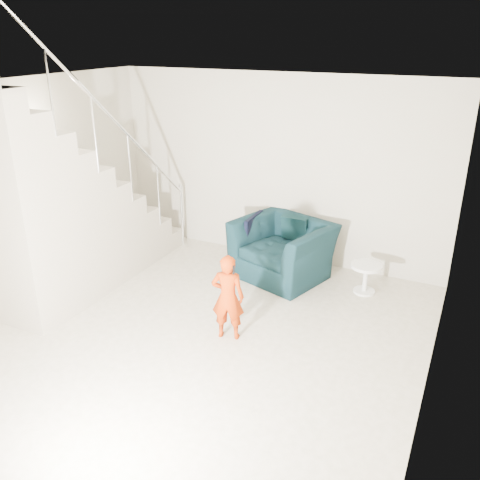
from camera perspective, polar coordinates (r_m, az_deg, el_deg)
name	(u,v)px	position (r m, az deg, el deg)	size (l,w,h in m)	color
floor	(180,347)	(5.71, -6.73, -11.86)	(5.50, 5.50, 0.00)	#9E947A
ceiling	(167,92)	(4.76, -8.25, 16.14)	(5.50, 5.50, 0.00)	silver
back_wall	(277,169)	(7.42, 4.19, 7.91)	(5.00, 5.00, 0.00)	#B4A793
right_wall	(441,283)	(4.35, 21.60, -4.48)	(5.50, 5.50, 0.00)	#B4A793
armchair	(283,250)	(7.07, 4.82, -1.07)	(1.21, 1.06, 0.79)	black
toddler	(228,297)	(5.60, -1.38, -6.44)	(0.37, 0.24, 1.00)	#902B04
side_table	(366,274)	(6.83, 13.94, -3.69)	(0.40, 0.40, 0.40)	white
staircase	(66,223)	(6.82, -18.97, 1.87)	(1.02, 3.03, 3.62)	#ADA089
cushion	(295,227)	(7.21, 6.17, 1.41)	(0.37, 0.11, 0.35)	black
throw	(254,235)	(7.26, 1.53, 0.52)	(0.05, 0.54, 0.60)	black
phone	(234,269)	(5.37, -0.70, -3.27)	(0.02, 0.05, 0.10)	black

